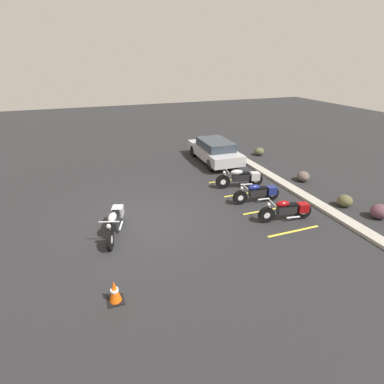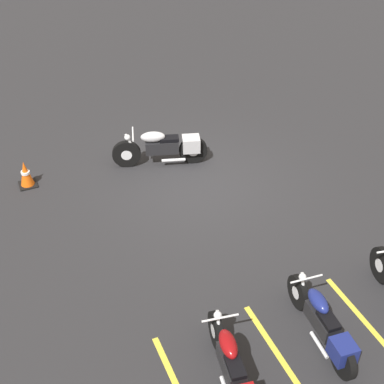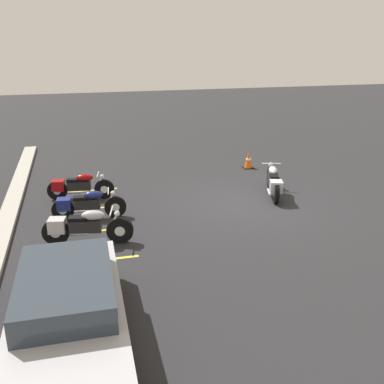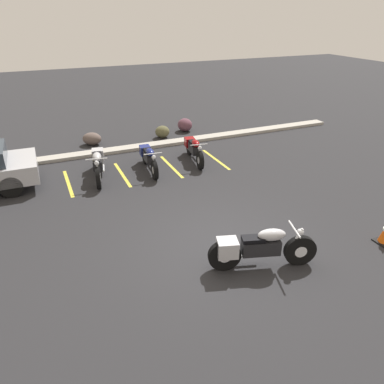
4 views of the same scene
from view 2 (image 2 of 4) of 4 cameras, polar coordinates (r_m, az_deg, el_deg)
The scene contains 7 objects.
ground at distance 12.36m, azimuth 0.58°, elevation 1.00°, with size 60.00×60.00×0.00m, color #262628.
motorcycle_silver_featured at distance 12.77m, azimuth -2.93°, elevation 4.82°, with size 2.21×0.95×0.90m.
parked_bike_1 at distance 8.99m, azimuth 13.84°, elevation -13.48°, with size 0.58×2.07×0.81m.
parked_bike_2 at distance 8.25m, azimuth 4.33°, elevation -18.33°, with size 0.68×2.07×0.82m.
traffic_cone at distance 12.68m, azimuth -17.31°, elevation 1.81°, with size 0.40×0.40×0.63m.
stall_line_1 at distance 9.80m, azimuth 17.86°, elevation -12.90°, with size 0.10×2.10×0.00m, color gold.
stall_line_2 at distance 9.04m, azimuth 9.06°, elevation -16.62°, with size 0.10×2.10×0.00m, color gold.
Camera 2 is at (4.07, 9.21, 7.16)m, focal length 50.00 mm.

